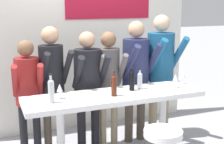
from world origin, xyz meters
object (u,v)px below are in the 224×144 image
at_px(person_center, 109,76).
at_px(wine_glass_2, 60,88).
at_px(person_far_left, 28,87).
at_px(wine_glass_0, 183,75).
at_px(person_left, 52,76).
at_px(wine_glass_1, 175,78).
at_px(tasting_table, 115,106).
at_px(person_center_left, 88,79).
at_px(wine_bottle_1, 114,85).
at_px(wine_bottle_2, 51,90).
at_px(person_right, 161,63).
at_px(wine_bottle_3, 140,80).
at_px(person_center_right, 136,69).
at_px(wine_bottle_0, 132,80).

bearing_deg(person_center, wine_glass_2, -141.14).
bearing_deg(person_far_left, wine_glass_0, -10.53).
height_order(person_left, wine_glass_1, person_left).
distance_m(person_far_left, person_left, 0.34).
height_order(tasting_table, person_center, person_center).
relative_size(person_far_left, person_left, 0.91).
bearing_deg(wine_glass_2, person_center_left, 46.19).
bearing_deg(wine_bottle_1, wine_glass_1, 3.70).
bearing_deg(person_far_left, wine_bottle_2, -71.38).
height_order(person_right, wine_bottle_1, person_right).
relative_size(wine_bottle_2, wine_bottle_3, 1.26).
xyz_separation_m(person_center_right, wine_bottle_2, (-1.35, -0.67, 0.00)).
relative_size(tasting_table, wine_bottle_0, 7.50).
bearing_deg(wine_bottle_2, wine_glass_0, 4.65).
xyz_separation_m(wine_glass_0, wine_glass_2, (-1.67, -0.03, 0.00)).
bearing_deg(wine_glass_2, wine_bottle_1, -11.76).
bearing_deg(person_center_right, wine_glass_0, -56.60).
height_order(person_far_left, wine_glass_0, person_far_left).
relative_size(wine_bottle_0, wine_glass_2, 1.63).
distance_m(person_center_right, wine_glass_1, 0.68).
relative_size(person_far_left, person_center_right, 0.89).
relative_size(person_center, person_right, 0.89).
relative_size(person_center_right, wine_bottle_3, 6.88).
distance_m(person_left, person_center_left, 0.48).
bearing_deg(wine_glass_2, wine_bottle_2, -136.03).
xyz_separation_m(person_center, wine_glass_1, (0.68, -0.62, 0.05)).
xyz_separation_m(person_far_left, wine_glass_0, (1.96, -0.52, 0.09)).
height_order(person_center_left, wine_bottle_3, person_center_left).
bearing_deg(person_right, tasting_table, -153.51).
bearing_deg(wine_bottle_1, wine_glass_0, 8.51).
xyz_separation_m(person_center_left, wine_bottle_2, (-0.62, -0.63, 0.08)).
height_order(person_center_right, wine_glass_0, person_center_right).
relative_size(wine_bottle_1, wine_bottle_2, 0.92).
bearing_deg(wine_glass_0, person_center, 149.13).
xyz_separation_m(wine_bottle_1, wine_bottle_2, (-0.73, 0.01, 0.01)).
bearing_deg(wine_bottle_3, wine_bottle_1, -158.46).
bearing_deg(wine_bottle_0, wine_glass_0, 1.49).
relative_size(wine_bottle_0, wine_bottle_3, 1.12).
height_order(wine_bottle_0, wine_bottle_2, wine_bottle_2).
bearing_deg(person_right, wine_bottle_2, -164.39).
distance_m(person_far_left, wine_glass_2, 0.63).
distance_m(person_left, person_right, 1.62).
xyz_separation_m(person_left, person_right, (1.62, -0.03, 0.06)).
bearing_deg(person_left, person_right, -9.42).
xyz_separation_m(wine_bottle_0, wine_glass_2, (-0.91, -0.01, -0.01)).
bearing_deg(person_center, wine_bottle_1, -101.52).
bearing_deg(person_center, wine_bottle_0, -74.60).
bearing_deg(wine_glass_1, wine_bottle_1, -176.30).
bearing_deg(wine_bottle_0, wine_bottle_2, -173.01).
xyz_separation_m(tasting_table, wine_bottle_3, (0.38, 0.09, 0.27)).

